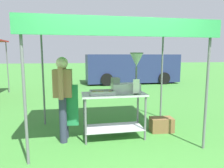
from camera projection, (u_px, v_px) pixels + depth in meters
The scene contains 9 objects.
ground_plane at pixel (90, 92), 9.09m from camera, with size 70.00×70.00×0.00m, color #3D7F33.
stall_canopy at pixel (113, 30), 3.90m from camera, with size 3.14×2.04×2.20m.
donut_cart at pixel (114, 107), 4.02m from camera, with size 1.24×0.58×0.90m.
donut_tray at pixel (102, 93), 3.89m from camera, with size 0.47×0.30×0.07m.
donut_fryer at pixel (129, 77), 4.06m from camera, with size 0.63×0.28×0.79m.
menu_sign at pixel (136, 88), 3.87m from camera, with size 0.13×0.05×0.29m.
vendor at pixel (63, 95), 3.84m from camera, with size 0.46×0.54×1.61m.
supply_crate at pixel (162, 125), 4.40m from camera, with size 0.50×0.33×0.30m.
van_navy at pixel (132, 68), 12.15m from camera, with size 5.37×2.16×1.69m.
Camera 1 is at (-0.66, -2.98, 1.64)m, focal length 32.61 mm.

